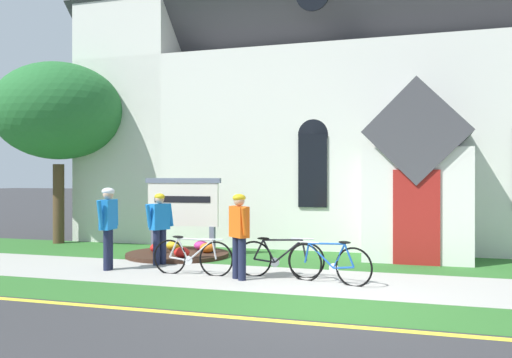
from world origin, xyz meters
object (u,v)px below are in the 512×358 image
at_px(cyclist_in_blue_jersey, 160,224).
at_px(cyclist_in_yellow_jersey, 239,230).
at_px(church_sign, 183,205).
at_px(cyclist_in_white_jersey, 108,222).
at_px(bicycle_green, 280,258).
at_px(bicycle_black, 192,257).
at_px(yard_deciduous_tree, 59,112).
at_px(bicycle_white, 329,263).

height_order(cyclist_in_blue_jersey, cyclist_in_yellow_jersey, cyclist_in_yellow_jersey).
bearing_deg(church_sign, cyclist_in_blue_jersey, -83.02).
bearing_deg(cyclist_in_white_jersey, cyclist_in_blue_jersey, 54.42).
bearing_deg(bicycle_green, cyclist_in_white_jersey, -174.87).
distance_m(cyclist_in_yellow_jersey, cyclist_in_white_jersey, 2.96).
xyz_separation_m(church_sign, bicycle_black, (1.40, -2.53, -0.89)).
xyz_separation_m(bicycle_black, cyclist_in_white_jersey, (-1.90, -0.02, 0.65)).
relative_size(cyclist_in_blue_jersey, yard_deciduous_tree, 0.30).
height_order(bicycle_green, cyclist_in_white_jersey, cyclist_in_white_jersey).
relative_size(church_sign, bicycle_black, 1.17).
bearing_deg(cyclist_in_white_jersey, bicycle_black, 0.58).
bearing_deg(cyclist_in_blue_jersey, church_sign, 96.98).
bearing_deg(bicycle_white, church_sign, 148.04).
distance_m(church_sign, bicycle_black, 3.03).
relative_size(cyclist_in_yellow_jersey, yard_deciduous_tree, 0.31).
xyz_separation_m(cyclist_in_yellow_jersey, yard_deciduous_tree, (-7.00, 3.91, 2.91)).
xyz_separation_m(cyclist_in_white_jersey, yard_deciduous_tree, (-4.05, 3.73, 2.84)).
xyz_separation_m(church_sign, yard_deciduous_tree, (-4.54, 1.18, 2.60)).
relative_size(bicycle_green, cyclist_in_blue_jersey, 1.10).
bearing_deg(bicycle_white, bicycle_black, 178.98).
xyz_separation_m(bicycle_white, bicycle_black, (-2.74, 0.05, -0.01)).
height_order(cyclist_in_yellow_jersey, cyclist_in_white_jersey, cyclist_in_white_jersey).
relative_size(cyclist_in_white_jersey, yard_deciduous_tree, 0.33).
bearing_deg(cyclist_in_yellow_jersey, church_sign, 131.92).
bearing_deg(cyclist_in_yellow_jersey, bicycle_white, 5.24).
distance_m(bicycle_white, bicycle_black, 2.74).
relative_size(bicycle_green, cyclist_in_yellow_jersey, 1.07).
xyz_separation_m(bicycle_black, bicycle_green, (1.70, 0.30, 0.00)).
distance_m(church_sign, cyclist_in_blue_jersey, 1.64).
bearing_deg(bicycle_white, cyclist_in_white_jersey, 179.64).
height_order(church_sign, bicycle_white, church_sign).
relative_size(bicycle_black, cyclist_in_yellow_jersey, 1.04).
xyz_separation_m(church_sign, bicycle_green, (3.11, -2.23, -0.88)).
relative_size(bicycle_white, yard_deciduous_tree, 0.31).
distance_m(cyclist_in_blue_jersey, cyclist_in_yellow_jersey, 2.53).
height_order(bicycle_white, cyclist_in_white_jersey, cyclist_in_white_jersey).
bearing_deg(cyclist_in_yellow_jersey, cyclist_in_blue_jersey, 153.18).
bearing_deg(bicycle_black, bicycle_green, 10.10).
distance_m(bicycle_black, yard_deciduous_tree, 7.83).
distance_m(church_sign, cyclist_in_yellow_jersey, 3.69).
relative_size(church_sign, bicycle_white, 1.20).
xyz_separation_m(church_sign, cyclist_in_yellow_jersey, (2.46, -2.74, -0.31)).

